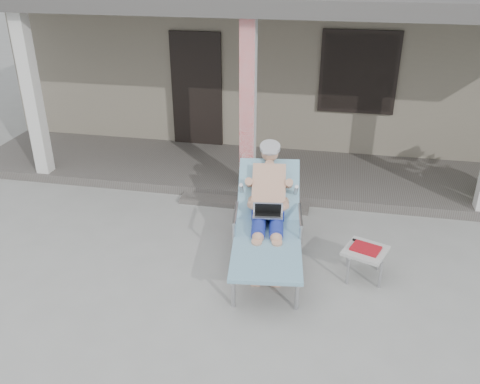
# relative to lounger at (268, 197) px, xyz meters

# --- Properties ---
(ground) EXTENTS (60.00, 60.00, 0.00)m
(ground) POSITION_rel_lounger_xyz_m (-0.55, -0.53, -0.85)
(ground) COLOR #9E9E99
(ground) RESTS_ON ground
(house) EXTENTS (10.40, 5.40, 3.30)m
(house) POSITION_rel_lounger_xyz_m (-0.55, 5.97, 0.81)
(house) COLOR gray
(house) RESTS_ON ground
(porch_deck) EXTENTS (10.00, 2.00, 0.15)m
(porch_deck) POSITION_rel_lounger_xyz_m (-0.55, 2.47, -0.78)
(porch_deck) COLOR #605B56
(porch_deck) RESTS_ON ground
(porch_overhang) EXTENTS (10.00, 2.30, 2.85)m
(porch_overhang) POSITION_rel_lounger_xyz_m (-0.55, 2.42, 1.93)
(porch_overhang) COLOR silver
(porch_overhang) RESTS_ON porch_deck
(porch_step) EXTENTS (2.00, 0.30, 0.07)m
(porch_step) POSITION_rel_lounger_xyz_m (-0.55, 1.32, -0.82)
(porch_step) COLOR #605B56
(porch_step) RESTS_ON ground
(lounger) EXTENTS (1.05, 2.19, 1.39)m
(lounger) POSITION_rel_lounger_xyz_m (0.00, 0.00, 0.00)
(lounger) COLOR #B7B7BC
(lounger) RESTS_ON ground
(side_table) EXTENTS (0.60, 0.60, 0.42)m
(side_table) POSITION_rel_lounger_xyz_m (1.21, -0.23, -0.50)
(side_table) COLOR beige
(side_table) RESTS_ON ground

